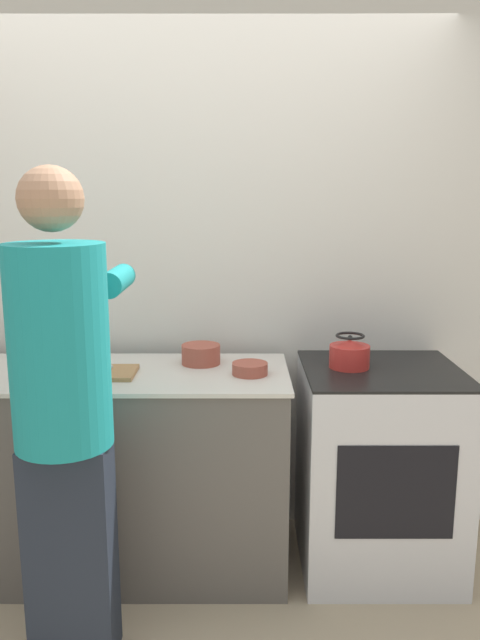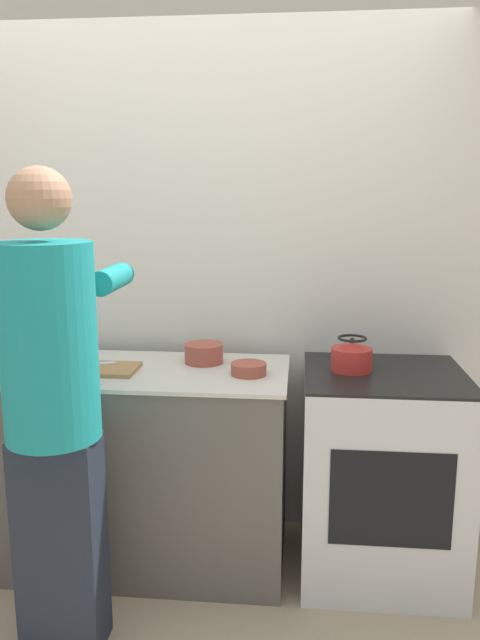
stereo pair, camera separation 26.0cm
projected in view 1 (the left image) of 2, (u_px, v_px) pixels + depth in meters
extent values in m
plane|color=tan|center=(176.00, 604.00, 2.63)|extent=(12.00, 12.00, 0.00)
cube|color=silver|center=(184.00, 276.00, 3.08)|extent=(8.00, 0.05, 2.60)
cube|color=#5B5651|center=(94.00, 472.00, 2.83)|extent=(1.71, 0.60, 0.92)
cube|color=beige|center=(89.00, 374.00, 2.74)|extent=(1.73, 0.63, 0.02)
cube|color=silver|center=(375.00, 468.00, 2.86)|extent=(0.70, 0.65, 0.93)
cube|color=black|center=(380.00, 370.00, 2.77)|extent=(0.70, 0.65, 0.01)
cube|color=black|center=(393.00, 492.00, 2.54)|extent=(0.49, 0.01, 0.41)
cube|color=#1F2632|center=(69.00, 553.00, 2.27)|extent=(0.30, 0.19, 0.84)
cylinder|color=teal|center=(57.00, 347.00, 2.11)|extent=(0.34, 0.34, 0.70)
sphere|color=#A87A5B|center=(48.00, 199.00, 2.01)|extent=(0.22, 0.22, 0.22)
cylinder|color=teal|center=(38.00, 281.00, 2.37)|extent=(0.09, 0.30, 0.09)
cylinder|color=teal|center=(114.00, 280.00, 2.37)|extent=(0.09, 0.30, 0.09)
cube|color=#A87A4C|center=(92.00, 373.00, 2.69)|extent=(0.36, 0.22, 0.02)
cube|color=silver|center=(96.00, 367.00, 2.73)|extent=(0.13, 0.08, 0.01)
cube|color=black|center=(73.00, 370.00, 2.69)|extent=(0.08, 0.06, 0.01)
cylinder|color=red|center=(347.00, 356.00, 2.78)|extent=(0.18, 0.18, 0.10)
cone|color=red|center=(347.00, 343.00, 2.76)|extent=(0.14, 0.14, 0.03)
sphere|color=black|center=(348.00, 337.00, 2.76)|extent=(0.02, 0.02, 0.02)
torus|color=black|center=(348.00, 336.00, 2.76)|extent=(0.13, 0.13, 0.01)
cylinder|color=#9E4738|center=(199.00, 354.00, 2.86)|extent=(0.18, 0.18, 0.09)
cylinder|color=#9E4738|center=(248.00, 369.00, 2.69)|extent=(0.15, 0.15, 0.05)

